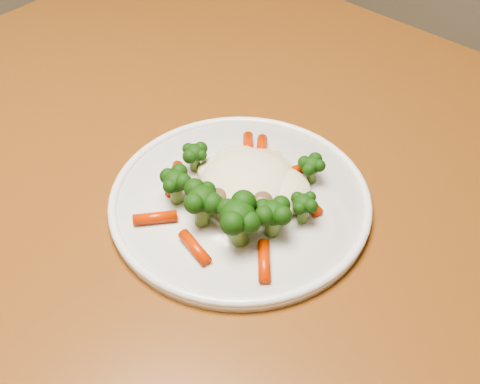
{
  "coord_description": "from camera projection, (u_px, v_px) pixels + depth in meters",
  "views": [
    {
      "loc": [
        0.3,
        -0.59,
        1.22
      ],
      "look_at": [
        0.02,
        -0.21,
        0.77
      ],
      "focal_mm": 45.0,
      "sensor_mm": 36.0,
      "label": 1
    }
  ],
  "objects": [
    {
      "name": "plate",
      "position": [
        240.0,
        201.0,
        0.66
      ],
      "size": [
        0.29,
        0.29,
        0.01
      ],
      "primitive_type": "cylinder",
      "color": "white",
      "rests_on": "dining_table"
    },
    {
      "name": "dining_table",
      "position": [
        298.0,
        244.0,
        0.75
      ],
      "size": [
        1.3,
        0.93,
        0.75
      ],
      "rotation": [
        0.0,
        0.0,
        -0.09
      ],
      "color": "brown",
      "rests_on": "ground"
    },
    {
      "name": "meal",
      "position": [
        243.0,
        189.0,
        0.64
      ],
      "size": [
        0.18,
        0.2,
        0.05
      ],
      "color": "beige",
      "rests_on": "plate"
    }
  ]
}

